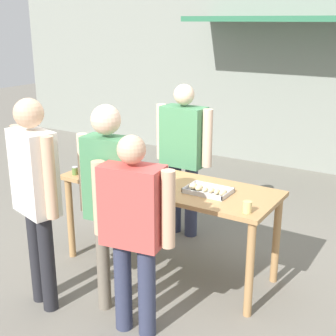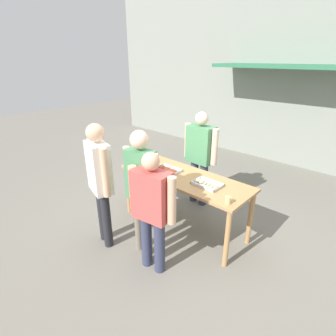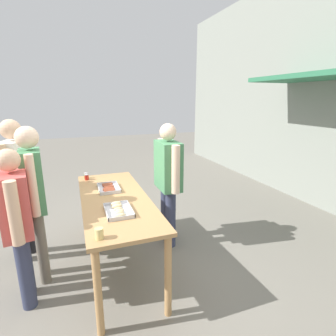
% 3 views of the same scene
% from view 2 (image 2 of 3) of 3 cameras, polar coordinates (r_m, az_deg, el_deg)
% --- Properties ---
extents(ground_plane, '(24.00, 24.00, 0.00)m').
position_cam_2_polar(ground_plane, '(4.47, 3.28, -12.36)').
color(ground_plane, slate).
extents(building_facade_back, '(12.00, 1.11, 4.50)m').
position_cam_2_polar(building_facade_back, '(7.20, 25.56, 18.31)').
color(building_facade_back, gray).
rests_on(building_facade_back, ground).
extents(serving_table, '(2.11, 0.77, 0.91)m').
position_cam_2_polar(serving_table, '(4.06, 3.53, -3.19)').
color(serving_table, tan).
rests_on(serving_table, ground).
extents(food_tray_sausages, '(0.41, 0.26, 0.04)m').
position_cam_2_polar(food_tray_sausages, '(4.17, 0.00, -0.45)').
color(food_tray_sausages, silver).
rests_on(food_tray_sausages, serving_table).
extents(food_tray_buns, '(0.40, 0.27, 0.06)m').
position_cam_2_polar(food_tray_buns, '(3.75, 8.40, -3.42)').
color(food_tray_buns, silver).
rests_on(food_tray_buns, serving_table).
extents(condiment_jar_mustard, '(0.06, 0.06, 0.08)m').
position_cam_2_polar(condiment_jar_mustard, '(4.42, -8.02, 1.06)').
color(condiment_jar_mustard, '#567A38').
rests_on(condiment_jar_mustard, serving_table).
extents(condiment_jar_ketchup, '(0.06, 0.06, 0.08)m').
position_cam_2_polar(condiment_jar_ketchup, '(4.36, -7.26, 0.80)').
color(condiment_jar_ketchup, '#B22319').
rests_on(condiment_jar_ketchup, serving_table).
extents(beer_cup, '(0.07, 0.07, 0.10)m').
position_cam_2_polar(beer_cup, '(3.34, 12.91, -6.84)').
color(beer_cup, '#DBC67A').
rests_on(beer_cup, serving_table).
extents(person_server_behind_table, '(0.69, 0.27, 1.74)m').
position_cam_2_polar(person_server_behind_table, '(4.71, 7.00, 3.48)').
color(person_server_behind_table, '#333851').
rests_on(person_server_behind_table, ground).
extents(person_customer_holding_hotdog, '(0.59, 0.34, 1.82)m').
position_cam_2_polar(person_customer_holding_hotdog, '(3.68, -14.61, -1.73)').
color(person_customer_holding_hotdog, '#232328').
rests_on(person_customer_holding_hotdog, ground).
extents(person_customer_with_cup, '(0.66, 0.32, 1.62)m').
position_cam_2_polar(person_customer_with_cup, '(3.17, -3.53, -8.06)').
color(person_customer_with_cup, '#333851').
rests_on(person_customer_with_cup, ground).
extents(person_customer_waiting_in_line, '(0.54, 0.25, 1.78)m').
position_cam_2_polar(person_customer_waiting_in_line, '(3.40, -5.87, -3.31)').
color(person_customer_waiting_in_line, '#756B5B').
rests_on(person_customer_waiting_in_line, ground).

